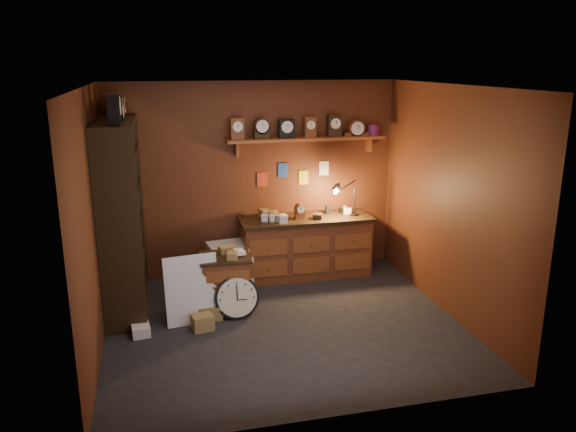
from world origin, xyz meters
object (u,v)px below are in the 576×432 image
Objects in this scene: shelving_unit at (119,208)px; low_cabinet at (226,280)px; big_round_clock at (237,297)px; workbench at (306,243)px.

low_cabinet is at bearing -18.52° from shelving_unit.
big_round_clock is (1.29, -0.67, -0.99)m from shelving_unit.
shelving_unit reaches higher than low_cabinet.
workbench is 1.54m from low_cabinet.
shelving_unit is 2.62m from workbench.
workbench is 3.47× the size of big_round_clock.
big_round_clock is at bearing -67.21° from low_cabinet.
workbench is at bearing 11.42° from shelving_unit.
big_round_clock is (-1.15, -1.16, -0.21)m from workbench.
low_cabinet is at bearing -144.31° from workbench.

